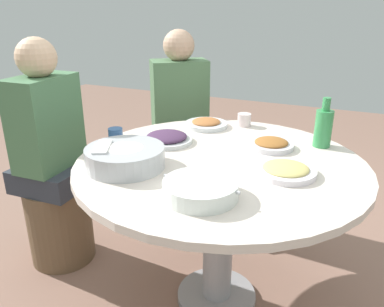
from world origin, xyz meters
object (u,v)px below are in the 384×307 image
stool_for_diner_left (60,222)px  diner_right (180,102)px  dish_eggplant (167,138)px  tea_cup_far (116,134)px  soup_bowl (200,190)px  diner_left (47,129)px  dish_stirfry (271,144)px  stool_for_diner_right (180,180)px  tea_cup_near (244,120)px  green_bottle (323,127)px  dish_tofu_braise (206,124)px  dish_noodles (286,170)px  round_dining_table (220,189)px  rice_bowl (125,157)px

stool_for_diner_left → diner_right: diner_right is taller
dish_eggplant → diner_right: bearing=-69.4°
tea_cup_far → stool_for_diner_left: 0.64m
soup_bowl → diner_left: size_ratio=0.37×
diner_left → diner_right: (-0.36, -0.76, 0.00)m
stool_for_diner_left → diner_right: size_ratio=0.58×
dish_eggplant → dish_stirfry: bearing=-165.1°
stool_for_diner_right → tea_cup_near: bearing=156.3°
green_bottle → dish_stirfry: bearing=29.9°
dish_tofu_braise → diner_left: diner_left is taller
dish_stirfry → dish_tofu_braise: bearing=-24.5°
stool_for_diner_right → diner_left: bearing=64.5°
dish_tofu_braise → green_bottle: 0.60m
tea_cup_near → diner_right: bearing=-23.7°
soup_bowl → tea_cup_near: size_ratio=3.99×
dish_noodles → dish_stirfry: bearing=-65.8°
round_dining_table → diner_left: 0.92m
round_dining_table → stool_for_diner_right: (0.54, -0.72, -0.37)m
dish_eggplant → stool_for_diner_right: 0.84m
green_bottle → stool_for_diner_right: 1.15m
soup_bowl → dish_stirfry: 0.58m
stool_for_diner_left → diner_left: 0.54m
soup_bowl → stool_for_diner_right: size_ratio=0.65×
dish_tofu_braise → stool_for_diner_left: (0.67, 0.45, -0.52)m
diner_right → tea_cup_far: bearing=88.5°
stool_for_diner_right → dish_eggplant: bearing=110.6°
stool_for_diner_right → rice_bowl: bearing=103.0°
stool_for_diner_right → dish_noodles: bearing=137.5°
dish_tofu_braise → stool_for_diner_right: size_ratio=0.52×
dish_noodles → stool_for_diner_left: size_ratio=0.53×
soup_bowl → dish_stirfry: (-0.11, -0.57, -0.01)m
dish_noodles → diner_right: 1.11m
tea_cup_near → soup_bowl: bearing=97.0°
stool_for_diner_left → diner_right: 1.00m
soup_bowl → diner_left: 1.00m
dish_eggplant → green_bottle: bearing=-160.2°
dish_tofu_braise → stool_for_diner_right: (0.31, -0.31, -0.52)m
round_dining_table → dish_eggplant: bearing=-19.3°
dish_noodles → diner_left: 1.18m
rice_bowl → dish_eggplant: 0.33m
rice_bowl → dish_stirfry: 0.66m
soup_bowl → dish_tofu_braise: 0.80m
stool_for_diner_left → dish_noodles: bearing=-179.4°
dish_noodles → tea_cup_far: size_ratio=3.34×
rice_bowl → tea_cup_far: 0.36m
tea_cup_far → dish_tofu_braise: bearing=-132.2°
stool_for_diner_left → dish_stirfry: bearing=-165.5°
dish_tofu_braise → diner_right: 0.44m
dish_stirfry → stool_for_diner_left: size_ratio=0.46×
stool_for_diner_right → diner_right: bearing=90.0°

